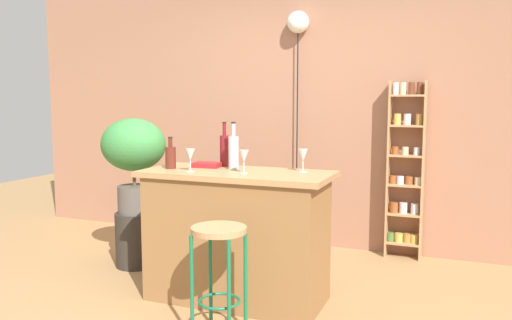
# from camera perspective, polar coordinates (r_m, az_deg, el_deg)

# --- Properties ---
(ground) EXTENTS (12.00, 12.00, 0.00)m
(ground) POSITION_cam_1_polar(r_m,az_deg,el_deg) (3.70, -4.08, -16.62)
(ground) COLOR #A37A4C
(back_wall) EXTENTS (6.40, 0.10, 2.80)m
(back_wall) POSITION_cam_1_polar(r_m,az_deg,el_deg) (5.22, 5.28, 5.98)
(back_wall) COLOR #9E6B51
(back_wall) RESTS_ON ground
(kitchen_counter) EXTENTS (1.37, 0.61, 0.95)m
(kitchen_counter) POSITION_cam_1_polar(r_m,az_deg,el_deg) (3.80, -2.13, -8.32)
(kitchen_counter) COLOR olive
(kitchen_counter) RESTS_ON ground
(bar_stool) EXTENTS (0.34, 0.34, 0.69)m
(bar_stool) POSITION_cam_1_polar(r_m,az_deg,el_deg) (3.23, -4.10, -10.40)
(bar_stool) COLOR #196642
(bar_stool) RESTS_ON ground
(spice_shelf) EXTENTS (0.33, 0.15, 1.63)m
(spice_shelf) POSITION_cam_1_polar(r_m,az_deg,el_deg) (4.92, 16.14, -1.19)
(spice_shelf) COLOR tan
(spice_shelf) RESTS_ON ground
(plant_stool) EXTENTS (0.36, 0.36, 0.47)m
(plant_stool) POSITION_cam_1_polar(r_m,az_deg,el_deg) (4.73, -13.08, -8.50)
(plant_stool) COLOR #2D2823
(plant_stool) RESTS_ON ground
(potted_plant) EXTENTS (0.57, 0.51, 0.83)m
(potted_plant) POSITION_cam_1_polar(r_m,az_deg,el_deg) (4.59, -13.34, 0.85)
(potted_plant) COLOR #514C47
(potted_plant) RESTS_ON plant_stool
(bottle_soda_blue) EXTENTS (0.08, 0.08, 0.24)m
(bottle_soda_blue) POSITION_cam_1_polar(r_m,az_deg,el_deg) (3.89, -9.38, 0.37)
(bottle_soda_blue) COLOR #5B2319
(bottle_soda_blue) RESTS_ON kitchen_counter
(bottle_spirits_clear) EXTENTS (0.07, 0.07, 0.34)m
(bottle_spirits_clear) POSITION_cam_1_polar(r_m,az_deg,el_deg) (3.97, -3.49, 1.16)
(bottle_spirits_clear) COLOR maroon
(bottle_spirits_clear) RESTS_ON kitchen_counter
(bottle_sauce_amber) EXTENTS (0.08, 0.08, 0.35)m
(bottle_sauce_amber) POSITION_cam_1_polar(r_m,az_deg,el_deg) (3.79, -2.48, 0.95)
(bottle_sauce_amber) COLOR #B2B2B7
(bottle_sauce_amber) RESTS_ON kitchen_counter
(wine_glass_left) EXTENTS (0.07, 0.07, 0.16)m
(wine_glass_left) POSITION_cam_1_polar(r_m,az_deg,el_deg) (3.70, -7.26, 0.52)
(wine_glass_left) COLOR silver
(wine_glass_left) RESTS_ON kitchen_counter
(wine_glass_center) EXTENTS (0.07, 0.07, 0.16)m
(wine_glass_center) POSITION_cam_1_polar(r_m,az_deg,el_deg) (3.57, -1.34, 0.36)
(wine_glass_center) COLOR silver
(wine_glass_center) RESTS_ON kitchen_counter
(wine_glass_right) EXTENTS (0.07, 0.07, 0.16)m
(wine_glass_right) POSITION_cam_1_polar(r_m,az_deg,el_deg) (3.66, 5.20, 0.49)
(wine_glass_right) COLOR silver
(wine_glass_right) RESTS_ON kitchen_counter
(cookbook) EXTENTS (0.22, 0.17, 0.03)m
(cookbook) POSITION_cam_1_polar(r_m,az_deg,el_deg) (3.94, -5.43, -0.53)
(cookbook) COLOR maroon
(cookbook) RESTS_ON kitchen_counter
(pendant_globe_light) EXTENTS (0.21, 0.21, 2.31)m
(pendant_globe_light) POSITION_cam_1_polar(r_m,az_deg,el_deg) (5.17, 4.65, 14.52)
(pendant_globe_light) COLOR black
(pendant_globe_light) RESTS_ON ground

